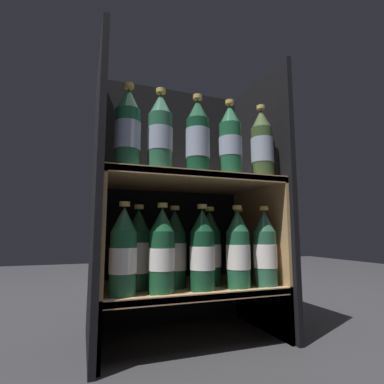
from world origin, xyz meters
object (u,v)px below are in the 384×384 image
bottle_lower_front_1 (162,252)px  bottle_lower_back_2 (210,250)px  bottle_upper_front_2 (198,139)px  bottle_lower_back_1 (175,251)px  bottle_upper_front_0 (128,130)px  bottle_lower_front_2 (202,251)px  bottle_lower_front_4 (265,250)px  bottle_lower_back_0 (138,252)px  bottle_lower_front_3 (238,251)px  bottle_upper_front_1 (160,134)px  bottle_upper_front_4 (262,146)px  bottle_upper_front_3 (230,142)px  bottle_lower_front_0 (123,253)px  bottle_lower_back_3 (239,249)px

bottle_lower_front_1 → bottle_lower_back_2: same height
bottle_upper_front_2 → bottle_lower_back_1: (-0.05, 0.09, -0.38)m
bottle_upper_front_0 → bottle_lower_back_2: size_ratio=1.00×
bottle_lower_front_2 → bottle_lower_front_4: same height
bottle_lower_back_0 → bottle_lower_front_3: bearing=-15.4°
bottle_lower_front_2 → bottle_lower_back_1: 0.11m
bottle_upper_front_2 → bottle_lower_front_3: (0.15, 0.00, -0.38)m
bottle_upper_front_1 → bottle_upper_front_4: same height
bottle_upper_front_3 → bottle_lower_front_3: bearing=0.0°
bottle_upper_front_4 → bottle_lower_back_2: 0.43m
bottle_upper_front_3 → bottle_lower_back_0: bottle_upper_front_3 is taller
bottle_lower_front_2 → bottle_lower_back_1: same height
bottle_upper_front_2 → bottle_upper_front_4: 0.25m
bottle_upper_front_3 → bottle_lower_front_0: (-0.36, 0.00, -0.38)m
bottle_upper_front_1 → bottle_lower_front_1: bottle_upper_front_1 is taller
bottle_lower_front_4 → bottle_lower_back_0: same height
bottle_upper_front_1 → bottle_upper_front_4: size_ratio=1.00×
bottle_upper_front_3 → bottle_upper_front_4: (0.13, 0.00, -0.00)m
bottle_upper_front_4 → bottle_lower_front_2: size_ratio=1.00×
bottle_lower_front_0 → bottle_lower_back_0: size_ratio=1.00×
bottle_lower_front_4 → bottle_lower_back_2: bearing=152.6°
bottle_lower_front_3 → bottle_lower_back_1: (-0.20, 0.09, -0.00)m
bottle_upper_front_0 → bottle_upper_front_3: size_ratio=1.00×
bottle_upper_front_1 → bottle_upper_front_3: bearing=-0.0°
bottle_upper_front_2 → bottle_lower_back_0: bottle_upper_front_2 is taller
bottle_lower_front_2 → bottle_lower_back_3: 0.20m
bottle_upper_front_3 → bottle_lower_back_3: size_ratio=1.00×
bottle_lower_back_0 → bottle_upper_front_1: bearing=-61.8°
bottle_lower_front_3 → bottle_upper_front_0: bearing=-180.0°
bottle_lower_front_2 → bottle_lower_front_3: size_ratio=1.00×
bottle_upper_front_4 → bottle_lower_back_2: (-0.17, 0.09, -0.38)m
bottle_upper_front_1 → bottle_lower_back_0: size_ratio=1.00×
bottle_lower_front_3 → bottle_lower_back_1: size_ratio=1.00×
bottle_lower_front_2 → bottle_lower_front_3: (0.13, 0.00, -0.00)m
bottle_upper_front_2 → bottle_lower_front_1: (-0.12, -0.00, -0.38)m
bottle_upper_front_1 → bottle_lower_front_1: bearing=-0.0°
bottle_lower_front_4 → bottle_lower_front_0: bearing=180.0°
bottle_upper_front_4 → bottle_lower_back_3: bottle_upper_front_4 is taller
bottle_upper_front_3 → bottle_upper_front_2: bearing=180.0°
bottle_lower_front_4 → bottle_lower_back_3: same height
bottle_upper_front_4 → bottle_lower_front_4: bearing=180.0°
bottle_upper_front_4 → bottle_lower_front_2: bottle_upper_front_4 is taller
bottle_lower_front_1 → bottle_lower_front_3: bearing=0.0°
bottle_upper_front_1 → bottle_upper_front_3: same height
bottle_upper_front_2 → bottle_lower_back_0: bearing=153.4°
bottle_upper_front_2 → bottle_upper_front_3: bearing=-0.0°
bottle_upper_front_2 → bottle_lower_back_2: bearing=48.0°
bottle_upper_front_3 → bottle_upper_front_1: bearing=180.0°
bottle_lower_back_3 → bottle_lower_front_0: bearing=-168.4°
bottle_upper_front_2 → bottle_upper_front_0: bearing=-180.0°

